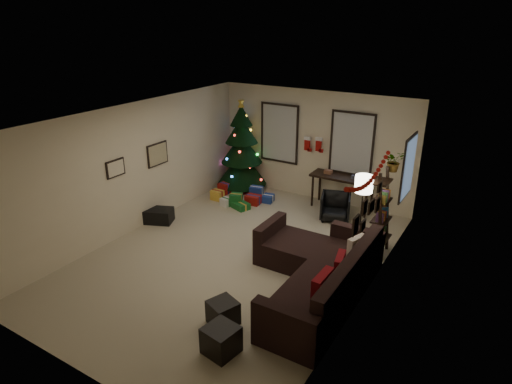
% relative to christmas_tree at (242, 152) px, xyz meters
% --- Properties ---
extents(floor, '(7.00, 7.00, 0.00)m').
position_rel_christmas_tree_xyz_m(floor, '(1.89, -3.14, -1.00)').
color(floor, tan).
rests_on(floor, ground).
extents(ceiling, '(7.00, 7.00, 0.00)m').
position_rel_christmas_tree_xyz_m(ceiling, '(1.89, -3.14, 1.70)').
color(ceiling, white).
rests_on(ceiling, floor).
extents(wall_back, '(5.00, 0.00, 5.00)m').
position_rel_christmas_tree_xyz_m(wall_back, '(1.89, 0.36, 0.35)').
color(wall_back, beige).
rests_on(wall_back, floor).
extents(wall_front, '(5.00, 0.00, 5.00)m').
position_rel_christmas_tree_xyz_m(wall_front, '(1.89, -6.64, 0.35)').
color(wall_front, beige).
rests_on(wall_front, floor).
extents(wall_left, '(0.00, 7.00, 7.00)m').
position_rel_christmas_tree_xyz_m(wall_left, '(-0.61, -3.14, 0.35)').
color(wall_left, beige).
rests_on(wall_left, floor).
extents(wall_right, '(0.00, 7.00, 7.00)m').
position_rel_christmas_tree_xyz_m(wall_right, '(4.39, -3.14, 0.35)').
color(wall_right, beige).
rests_on(wall_right, floor).
extents(window_back_left, '(1.05, 0.06, 1.50)m').
position_rel_christmas_tree_xyz_m(window_back_left, '(0.94, 0.33, 0.55)').
color(window_back_left, '#728CB2').
rests_on(window_back_left, wall_back).
extents(window_back_right, '(1.05, 0.06, 1.50)m').
position_rel_christmas_tree_xyz_m(window_back_right, '(2.84, 0.33, 0.55)').
color(window_back_right, '#728CB2').
rests_on(window_back_right, wall_back).
extents(window_right_wall, '(0.06, 0.90, 1.30)m').
position_rel_christmas_tree_xyz_m(window_right_wall, '(4.36, -0.59, 0.50)').
color(window_right_wall, '#728CB2').
rests_on(window_right_wall, wall_right).
extents(christmas_tree, '(1.30, 1.30, 2.43)m').
position_rel_christmas_tree_xyz_m(christmas_tree, '(0.00, 0.00, 0.00)').
color(christmas_tree, black).
rests_on(christmas_tree, floor).
extents(presents, '(1.50, 1.07, 0.30)m').
position_rel_christmas_tree_xyz_m(presents, '(0.50, -0.83, -0.88)').
color(presents, maroon).
rests_on(presents, floor).
extents(sofa, '(2.08, 3.01, 0.92)m').
position_rel_christmas_tree_xyz_m(sofa, '(3.70, -3.35, -0.70)').
color(sofa, black).
rests_on(sofa, floor).
extents(pillow_red_a, '(0.14, 0.50, 0.50)m').
position_rel_christmas_tree_xyz_m(pillow_red_a, '(4.10, -4.17, -0.36)').
color(pillow_red_a, maroon).
rests_on(pillow_red_a, sofa).
extents(pillow_red_b, '(0.20, 0.45, 0.44)m').
position_rel_christmas_tree_xyz_m(pillow_red_b, '(4.10, -3.49, -0.36)').
color(pillow_red_b, maroon).
rests_on(pillow_red_b, sofa).
extents(pillow_cream, '(0.23, 0.41, 0.39)m').
position_rel_christmas_tree_xyz_m(pillow_cream, '(4.10, -2.70, -0.37)').
color(pillow_cream, beige).
rests_on(pillow_cream, sofa).
extents(ottoman_near, '(0.50, 0.50, 0.37)m').
position_rel_christmas_tree_xyz_m(ottoman_near, '(2.83, -4.87, -0.82)').
color(ottoman_near, black).
rests_on(ottoman_near, floor).
extents(ottoman_far, '(0.49, 0.49, 0.40)m').
position_rel_christmas_tree_xyz_m(ottoman_far, '(3.17, -5.39, -0.80)').
color(ottoman_far, black).
rests_on(ottoman_far, floor).
extents(desk, '(1.50, 0.54, 0.81)m').
position_rel_christmas_tree_xyz_m(desk, '(2.77, 0.08, -0.29)').
color(desk, black).
rests_on(desk, floor).
extents(desk_chair, '(0.74, 0.71, 0.61)m').
position_rel_christmas_tree_xyz_m(desk_chair, '(2.88, -0.57, -0.70)').
color(desk_chair, black).
rests_on(desk_chair, floor).
extents(bookshelf, '(0.30, 0.50, 1.70)m').
position_rel_christmas_tree_xyz_m(bookshelf, '(4.19, -1.56, -0.18)').
color(bookshelf, black).
rests_on(bookshelf, floor).
extents(potted_plant, '(0.61, 0.62, 0.52)m').
position_rel_christmas_tree_xyz_m(potted_plant, '(4.19, -1.17, 0.82)').
color(potted_plant, '#4C4C4C').
rests_on(potted_plant, bookshelf).
extents(floor_lamp, '(0.34, 0.34, 1.59)m').
position_rel_christmas_tree_xyz_m(floor_lamp, '(3.84, -1.76, 0.32)').
color(floor_lamp, black).
rests_on(floor_lamp, floor).
extents(art_map, '(0.04, 0.60, 0.50)m').
position_rel_christmas_tree_xyz_m(art_map, '(-0.59, -2.46, 0.47)').
color(art_map, black).
rests_on(art_map, wall_left).
extents(art_abstract, '(0.04, 0.45, 0.35)m').
position_rel_christmas_tree_xyz_m(art_abstract, '(-0.59, -3.65, 0.50)').
color(art_abstract, black).
rests_on(art_abstract, wall_left).
extents(gallery, '(0.03, 1.25, 0.54)m').
position_rel_christmas_tree_xyz_m(gallery, '(4.37, -3.21, 0.57)').
color(gallery, black).
rests_on(gallery, wall_right).
extents(garland, '(0.08, 1.90, 0.30)m').
position_rel_christmas_tree_xyz_m(garland, '(4.34, -3.23, 1.13)').
color(garland, '#A5140C').
rests_on(garland, wall_right).
extents(stocking_left, '(0.20, 0.05, 0.36)m').
position_rel_christmas_tree_xyz_m(stocking_left, '(1.75, 0.27, 0.41)').
color(stocking_left, '#990F0C').
rests_on(stocking_left, wall_back).
extents(stocking_right, '(0.20, 0.05, 0.36)m').
position_rel_christmas_tree_xyz_m(stocking_right, '(2.08, 0.19, 0.45)').
color(stocking_right, '#990F0C').
rests_on(stocking_right, wall_back).
extents(storage_bin, '(0.74, 0.63, 0.31)m').
position_rel_christmas_tree_xyz_m(storage_bin, '(-0.43, -2.77, -0.85)').
color(storage_bin, black).
rests_on(storage_bin, floor).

